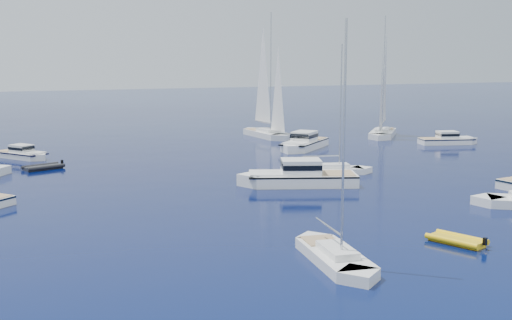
# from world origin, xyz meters

# --- Properties ---
(ground) EXTENTS (400.00, 400.00, 0.00)m
(ground) POSITION_xyz_m (0.00, 0.00, 0.00)
(ground) COLOR #071749
(ground) RESTS_ON ground
(motor_cruiser_centre) EXTENTS (12.09, 7.19, 3.04)m
(motor_cruiser_centre) POSITION_xyz_m (4.47, 21.96, 0.00)
(motor_cruiser_centre) COLOR white
(motor_cruiser_centre) RESTS_ON ground
(motor_cruiser_far_r) EXTENTS (8.79, 4.59, 2.21)m
(motor_cruiser_far_r) POSITION_xyz_m (34.98, 39.71, 0.00)
(motor_cruiser_far_r) COLOR white
(motor_cruiser_far_r) RESTS_ON ground
(motor_cruiser_distant) EXTENTS (10.16, 9.71, 2.83)m
(motor_cruiser_distant) POSITION_xyz_m (15.18, 42.74, 0.00)
(motor_cruiser_distant) COLOR white
(motor_cruiser_distant) RESTS_ON ground
(motor_cruiser_horizon) EXTENTS (6.51, 7.54, 2.02)m
(motor_cruiser_horizon) POSITION_xyz_m (-17.83, 47.87, 0.00)
(motor_cruiser_horizon) COLOR silver
(motor_cruiser_horizon) RESTS_ON ground
(sailboat_fore) EXTENTS (3.63, 9.74, 13.98)m
(sailboat_fore) POSITION_xyz_m (-3.25, 1.16, 0.00)
(sailboat_fore) COLOR silver
(sailboat_fore) RESTS_ON ground
(sailboat_centre) EXTENTS (9.25, 4.48, 13.16)m
(sailboat_centre) POSITION_xyz_m (10.00, 26.11, 0.00)
(sailboat_centre) COLOR white
(sailboat_centre) RESTS_ON ground
(sailboat_sails_r) EXTENTS (4.32, 12.63, 18.22)m
(sailboat_sails_r) POSITION_xyz_m (15.72, 55.94, 0.00)
(sailboat_sails_r) COLOR silver
(sailboat_sails_r) RESTS_ON ground
(sailboat_sails_far) EXTENTS (10.03, 11.39, 17.78)m
(sailboat_sails_far) POSITION_xyz_m (31.68, 50.29, 0.00)
(sailboat_sails_far) COLOR silver
(sailboat_sails_far) RESTS_ON ground
(tender_yellow) EXTENTS (3.26, 4.18, 0.95)m
(tender_yellow) POSITION_xyz_m (5.59, 1.63, 0.00)
(tender_yellow) COLOR yellow
(tender_yellow) RESTS_ON ground
(tender_grey_far) EXTENTS (4.71, 3.59, 0.95)m
(tender_grey_far) POSITION_xyz_m (-16.20, 39.51, 0.00)
(tender_grey_far) COLOR black
(tender_grey_far) RESTS_ON ground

